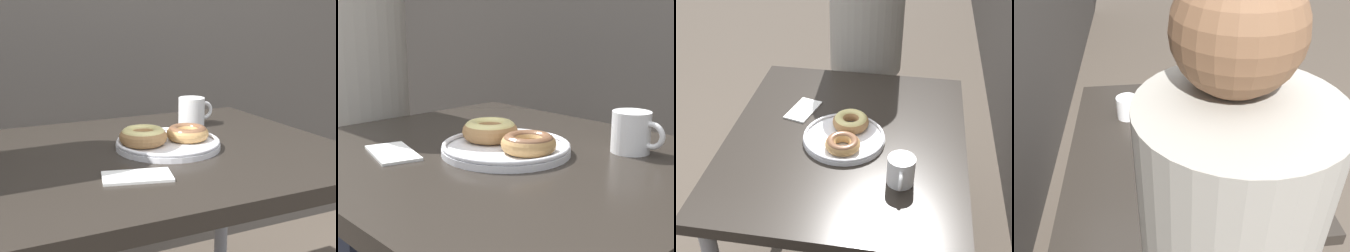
% 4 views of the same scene
% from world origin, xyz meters
% --- Properties ---
extents(dining_table, '(0.95, 0.81, 0.73)m').
position_xyz_m(dining_table, '(0.00, 0.37, 0.64)').
color(dining_table, '#28231E').
rests_on(dining_table, ground_plane).
extents(donut_plate, '(0.29, 0.28, 0.06)m').
position_xyz_m(donut_plate, '(0.01, 0.38, 0.76)').
color(donut_plate, white).
rests_on(donut_plate, dining_table).
extents(coffee_mug, '(0.12, 0.08, 0.09)m').
position_xyz_m(coffee_mug, '(0.20, 0.57, 0.78)').
color(coffee_mug, white).
rests_on(coffee_mug, dining_table).
extents(person_figure, '(0.35, 0.32, 1.48)m').
position_xyz_m(person_figure, '(-0.66, 0.36, 0.79)').
color(person_figure, '#232838').
rests_on(person_figure, ground_plane).
extents(napkin, '(0.17, 0.12, 0.01)m').
position_xyz_m(napkin, '(-0.14, 0.19, 0.73)').
color(napkin, white).
rests_on(napkin, dining_table).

